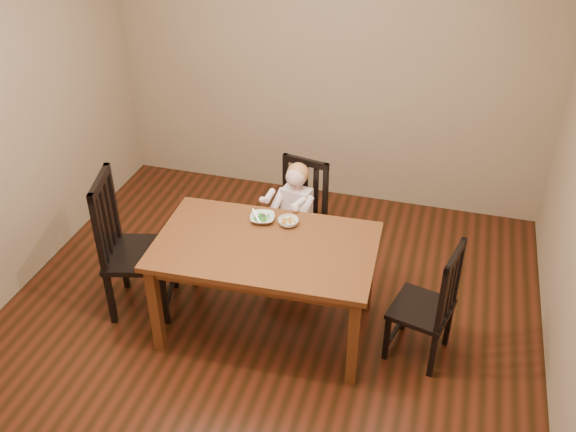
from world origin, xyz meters
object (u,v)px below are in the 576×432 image
(chair_left, at_px, (130,248))
(chair_right, at_px, (429,305))
(chair_child, at_px, (298,219))
(bowl_peas, at_px, (262,218))
(toddler, at_px, (296,208))
(dining_table, at_px, (265,254))
(bowl_veg, at_px, (288,222))

(chair_left, xyz_separation_m, chair_right, (2.17, 0.06, -0.09))
(chair_child, relative_size, chair_right, 1.02)
(chair_left, xyz_separation_m, bowl_peas, (0.93, 0.29, 0.24))
(toddler, bearing_deg, dining_table, 100.51)
(dining_table, distance_m, chair_child, 0.82)
(chair_left, bearing_deg, bowl_veg, 89.71)
(chair_child, height_order, chair_left, chair_left)
(toddler, height_order, bowl_peas, toddler)
(chair_left, distance_m, toddler, 1.30)
(toddler, bearing_deg, bowl_peas, 87.75)
(chair_right, distance_m, toddler, 1.33)
(dining_table, height_order, chair_left, chair_left)
(chair_left, distance_m, bowl_peas, 1.00)
(dining_table, xyz_separation_m, chair_left, (-1.03, -0.03, -0.13))
(toddler, bearing_deg, chair_child, -90.00)
(chair_child, bearing_deg, dining_table, 99.88)
(chair_child, xyz_separation_m, chair_right, (1.11, -0.75, -0.01))
(dining_table, relative_size, toddler, 3.01)
(toddler, bearing_deg, chair_left, 47.83)
(bowl_peas, bearing_deg, chair_left, -162.62)
(bowl_peas, xyz_separation_m, bowl_veg, (0.19, 0.00, 0.00))
(chair_right, height_order, bowl_peas, chair_right)
(chair_child, distance_m, chair_left, 1.34)
(chair_left, bearing_deg, dining_table, 76.45)
(chair_left, relative_size, chair_right, 1.21)
(chair_child, relative_size, toddler, 1.85)
(chair_right, bearing_deg, bowl_peas, 93.07)
(dining_table, relative_size, chair_child, 1.63)
(bowl_peas, height_order, bowl_veg, bowl_veg)
(chair_child, height_order, toddler, chair_child)
(chair_child, xyz_separation_m, chair_left, (-1.06, -0.82, 0.08))
(dining_table, bearing_deg, chair_child, 88.42)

